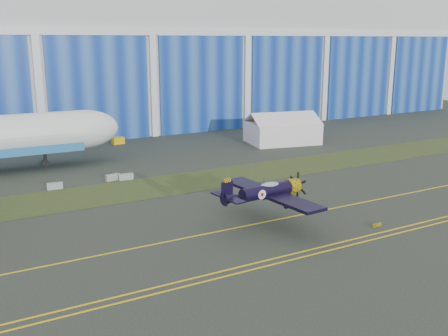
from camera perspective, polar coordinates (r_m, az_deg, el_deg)
ground at (r=55.86m, az=-9.27°, el=-6.46°), size 260.00×260.00×0.00m
grass_median at (r=68.54m, az=-13.38°, el=-2.81°), size 260.00×10.00×0.02m
hangar at (r=122.53m, az=-21.63°, el=10.88°), size 220.00×45.70×30.00m
taxiway_centreline at (r=51.49m, az=-7.30°, el=-8.17°), size 200.00×0.20×0.02m
edge_line_near at (r=43.57m, az=-2.40°, el=-12.30°), size 80.00×0.20×0.02m
edge_line_far at (r=44.37m, az=-3.01°, el=-11.80°), size 80.00×0.20×0.02m
guard_board_right at (r=57.76m, az=16.29°, el=-5.98°), size 1.20×0.15×0.35m
warbird at (r=55.28m, az=4.61°, el=-2.54°), size 12.74×14.98×4.20m
tent at (r=100.41m, az=6.36°, el=4.43°), size 14.47×11.85×5.94m
tug at (r=100.97m, az=-11.47°, el=2.94°), size 2.32×1.60×1.27m
gse_box at (r=120.47m, az=7.83°, el=4.94°), size 3.38×2.61×1.80m
barrier_a at (r=72.37m, az=-17.93°, el=-1.88°), size 2.05×0.82×0.90m
barrier_b at (r=74.84m, az=-12.02°, el=-1.00°), size 2.06×0.85×0.90m
barrier_c at (r=74.74m, az=-10.62°, el=-0.95°), size 2.06×0.83×0.90m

